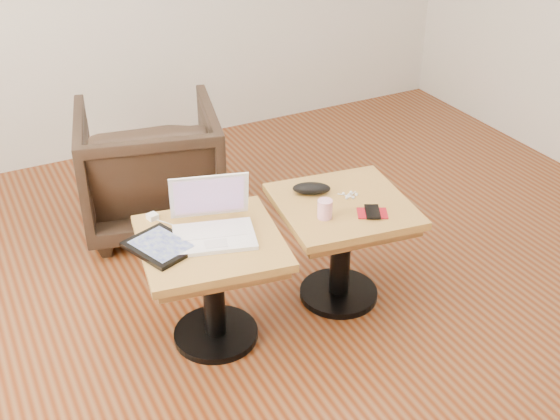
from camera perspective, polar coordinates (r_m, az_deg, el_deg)
name	(u,v)px	position (r m, az deg, el deg)	size (l,w,h in m)	color
room_shell	(327,34)	(2.53, 3.83, 14.10)	(4.52, 4.52, 2.71)	#53220C
side_table_left	(212,265)	(2.93, -5.56, -4.45)	(0.65, 0.65, 0.52)	black
side_table_right	(342,227)	(3.18, 5.06, -1.38)	(0.64, 0.64, 0.52)	black
laptop	(213,223)	(2.88, -5.50, -1.08)	(0.39, 0.37, 0.23)	white
tablet	(161,246)	(2.83, -9.65, -2.89)	(0.29, 0.32, 0.02)	black
charging_adapter	(152,217)	(3.02, -10.33, -0.53)	(0.04, 0.04, 0.02)	white
glasses_case	(312,188)	(3.16, 2.58, 1.77)	(0.17, 0.08, 0.05)	black
striped_cup	(325,209)	(2.98, 3.67, 0.08)	(0.06, 0.06, 0.08)	#E05D8E
earbuds_tangle	(350,195)	(3.16, 5.70, 1.21)	(0.08, 0.06, 0.02)	white
phone_on_sleeve	(372,212)	(3.04, 7.52, -0.20)	(0.15, 0.14, 0.02)	maroon
armchair	(150,167)	(3.86, -10.51, 3.46)	(0.72, 0.74, 0.68)	black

